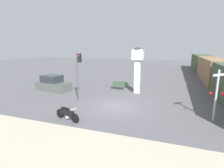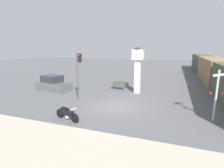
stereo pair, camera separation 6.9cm
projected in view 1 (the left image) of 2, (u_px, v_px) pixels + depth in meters
ground_plane at (116, 106)px, 15.18m from camera, size 120.00×120.00×0.00m
sidewalk_strip at (62, 160)px, 7.86m from camera, size 36.00×6.00×0.10m
motorcycle at (67, 114)px, 12.23m from camera, size 2.16×0.75×0.97m
clock_tower at (138, 63)px, 19.07m from camera, size 1.38×1.38×5.05m
freight_train at (213, 70)px, 26.23m from camera, size 2.80×38.32×3.40m
traffic_light at (78, 68)px, 16.28m from camera, size 0.50×0.35×4.57m
railroad_crossing_signal at (216, 94)px, 11.82m from camera, size 0.90×0.82×3.60m
bench at (118, 85)px, 21.20m from camera, size 1.60×0.44×0.92m
parked_car at (53, 84)px, 20.68m from camera, size 4.41×2.38×1.80m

